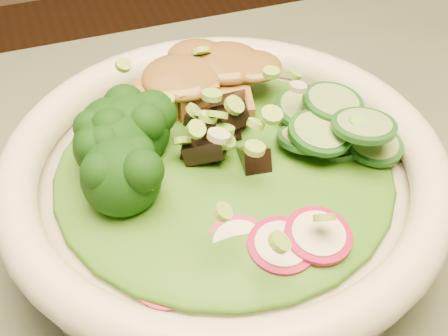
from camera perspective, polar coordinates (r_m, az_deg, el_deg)
name	(u,v)px	position (r m, az deg, el deg)	size (l,w,h in m)	color
salad_bowl	(224,191)	(0.43, 0.00, -2.08)	(0.30, 0.30, 0.08)	silver
lettuce_bed	(224,167)	(0.41, 0.00, 0.10)	(0.23, 0.23, 0.03)	#236B16
broccoli_florets	(117,166)	(0.39, -9.79, 0.18)	(0.09, 0.08, 0.05)	black
radish_slices	(260,244)	(0.36, 3.33, -6.94)	(0.12, 0.04, 0.02)	#9D0C42
cucumber_slices	(330,135)	(0.42, 9.63, 2.96)	(0.08, 0.08, 0.04)	#8BA95E
mushroom_heap	(219,135)	(0.41, -0.45, 2.99)	(0.08, 0.08, 0.04)	black
tofu_cubes	(203,89)	(0.46, -1.89, 7.22)	(0.10, 0.07, 0.04)	olive
peanut_sauce	(203,73)	(0.45, -1.93, 8.71)	(0.08, 0.06, 0.02)	brown
scallion_garnish	(224,135)	(0.39, 0.00, 3.01)	(0.21, 0.21, 0.03)	#83BE43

